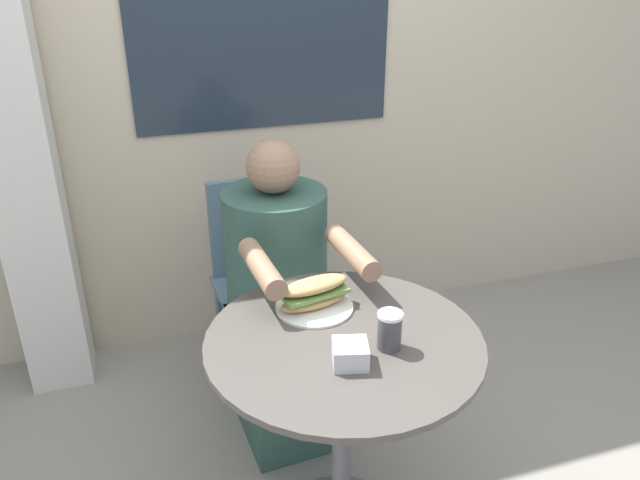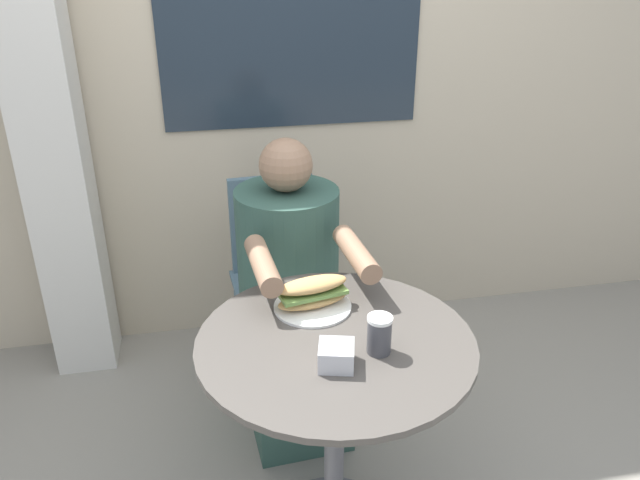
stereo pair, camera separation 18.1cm
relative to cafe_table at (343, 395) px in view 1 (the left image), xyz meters
name	(u,v)px [view 1 (the left image)]	position (x,y,z in m)	size (l,w,h in m)	color
storefront_wall	(238,31)	(0.00, 1.33, 0.85)	(8.00, 0.09, 2.80)	#B7A88E
lattice_pillar	(8,104)	(-0.89, 1.15, 0.65)	(0.24, 0.24, 2.40)	beige
cafe_table	(343,395)	(0.00, 0.00, 0.00)	(0.77, 0.77, 0.75)	#47423D
diner_chair	(258,264)	(-0.04, 0.93, -0.03)	(0.40, 0.40, 0.87)	slate
seated_diner	(281,313)	(-0.04, 0.58, -0.06)	(0.40, 0.68, 1.14)	#2D4C42
sandwich_on_plate	(314,296)	(-0.03, 0.17, 0.24)	(0.23, 0.23, 0.10)	white
drink_cup	(390,330)	(0.10, -0.08, 0.25)	(0.07, 0.07, 0.11)	#424247
napkin_box	(350,354)	(-0.02, -0.11, 0.23)	(0.11, 0.11, 0.06)	silver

